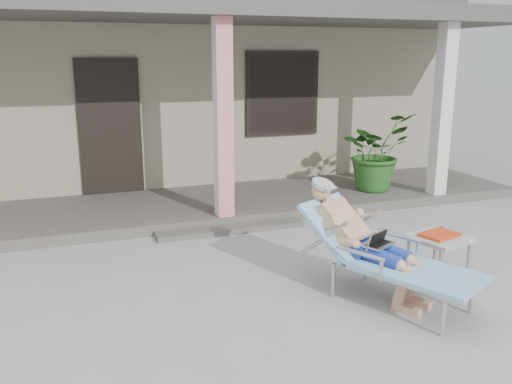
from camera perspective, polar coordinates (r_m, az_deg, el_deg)
name	(u,v)px	position (r m, az deg, el deg)	size (l,w,h in m)	color
ground	(285,285)	(5.61, 3.12, -9.78)	(60.00, 60.00, 0.00)	#9E9E99
house	(162,87)	(11.41, -9.83, 10.86)	(10.40, 5.40, 3.30)	gray
porch_deck	(209,205)	(8.28, -5.01, -1.34)	(10.00, 2.00, 0.15)	#605B56
porch_overhang	(206,18)	(7.94, -5.34, 17.78)	(10.00, 2.30, 2.85)	silver
porch_step	(231,229)	(7.23, -2.62, -3.92)	(2.00, 0.30, 0.07)	#605B56
lounger	(375,226)	(5.25, 12.41, -3.48)	(1.37, 1.83, 1.16)	#B7B7BC
side_table	(439,240)	(5.98, 18.70, -4.82)	(0.66, 0.66, 0.48)	#A7A8A3
potted_palm	(375,151)	(8.98, 12.47, 4.19)	(1.13, 0.98, 1.25)	#26591E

